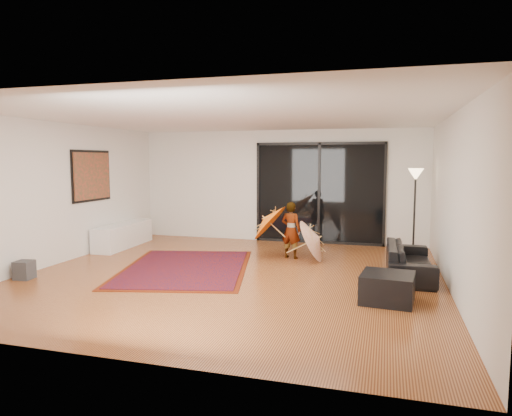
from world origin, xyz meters
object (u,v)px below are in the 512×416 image
at_px(media_console, 123,235).
at_px(ottoman, 387,288).
at_px(child, 291,230).
at_px(sofa, 410,260).

relative_size(media_console, ottoman, 2.72).
distance_m(ottoman, child, 3.11).
height_order(media_console, sofa, sofa).
relative_size(sofa, child, 1.64).
height_order(media_console, child, child).
height_order(media_console, ottoman, media_console).
height_order(sofa, child, child).
xyz_separation_m(sofa, ottoman, (-0.36, -1.59, -0.07)).
height_order(sofa, ottoman, sofa).
distance_m(media_console, ottoman, 6.39).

